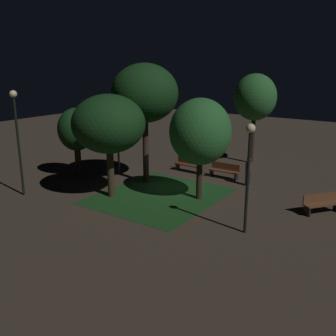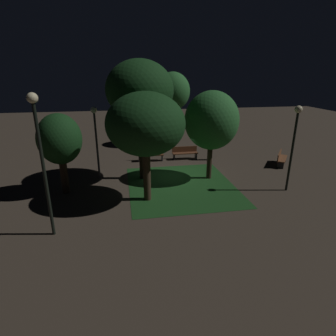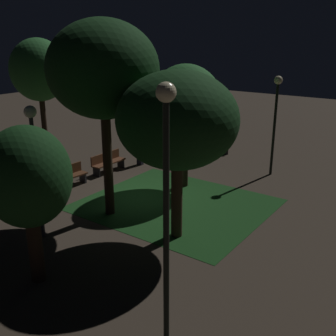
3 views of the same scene
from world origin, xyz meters
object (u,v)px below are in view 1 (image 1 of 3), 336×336
at_px(tree_back_right, 255,98).
at_px(tree_near_wall, 109,124).
at_px(tree_lawn_side, 145,94).
at_px(lamp_post_plaza_west, 17,127).
at_px(bench_lawn_edge, 322,203).
at_px(tree_left_canopy, 200,132).
at_px(lamp_post_near_wall, 249,160).
at_px(tree_right_canopy, 76,130).
at_px(bench_front_left, 189,164).
at_px(bench_front_right, 224,170).
at_px(lamp_post_path_center, 118,127).
at_px(pedestrian, 248,171).

distance_m(tree_back_right, tree_near_wall, 10.87).
height_order(tree_lawn_side, lamp_post_plaza_west, tree_lawn_side).
xyz_separation_m(tree_lawn_side, tree_near_wall, (0.01, 2.86, -1.27)).
xyz_separation_m(bench_lawn_edge, tree_back_right, (6.10, -6.65, 3.89)).
relative_size(tree_left_canopy, lamp_post_near_wall, 1.14).
xyz_separation_m(tree_near_wall, lamp_post_near_wall, (-7.32, 0.15, -0.69)).
bearing_deg(tree_near_wall, lamp_post_near_wall, 178.82).
bearing_deg(tree_right_canopy, bench_front_left, -136.96).
bearing_deg(tree_lawn_side, bench_front_left, -104.41).
distance_m(bench_front_right, lamp_post_path_center, 6.82).
xyz_separation_m(tree_left_canopy, lamp_post_plaza_west, (7.69, 4.62, 0.16)).
bearing_deg(tree_left_canopy, lamp_post_path_center, -10.27).
bearing_deg(tree_back_right, tree_left_canopy, 94.30).
xyz_separation_m(bench_front_left, tree_back_right, (-2.37, -4.25, 3.89)).
distance_m(bench_front_right, lamp_post_plaza_west, 11.54).
height_order(bench_front_right, lamp_post_path_center, lamp_post_path_center).
distance_m(tree_back_right, tree_left_canopy, 8.22).
xyz_separation_m(lamp_post_plaza_west, pedestrian, (-8.85, -7.98, -2.67)).
distance_m(bench_front_right, tree_right_canopy, 8.96).
relative_size(tree_near_wall, lamp_post_path_center, 1.24).
bearing_deg(bench_front_right, lamp_post_near_wall, 122.69).
relative_size(bench_lawn_edge, lamp_post_near_wall, 0.39).
height_order(tree_lawn_side, lamp_post_near_wall, tree_lawn_side).
distance_m(tree_right_canopy, lamp_post_plaza_west, 4.01).
bearing_deg(lamp_post_path_center, tree_near_wall, 126.40).
distance_m(tree_right_canopy, tree_near_wall, 4.43).
distance_m(bench_front_left, lamp_post_near_wall, 9.36).
height_order(tree_near_wall, pedestrian, tree_near_wall).
xyz_separation_m(lamp_post_path_center, pedestrian, (-7.47, -2.21, -1.99)).
bearing_deg(bench_front_right, bench_front_left, 0.00).
bearing_deg(tree_back_right, lamp_post_plaza_west, 60.97).
bearing_deg(bench_front_right, tree_lawn_side, 44.62).
height_order(tree_near_wall, lamp_post_path_center, tree_near_wall).
xyz_separation_m(bench_front_left, bench_lawn_edge, (-8.48, 2.40, 0.00)).
relative_size(bench_front_right, bench_lawn_edge, 1.04).
xyz_separation_m(bench_front_left, pedestrian, (-4.15, 0.54, 0.37)).
bearing_deg(bench_front_left, pedestrian, 172.62).
relative_size(tree_back_right, lamp_post_path_center, 1.43).
bearing_deg(bench_lawn_edge, tree_back_right, -47.43).
relative_size(bench_lawn_edge, tree_near_wall, 0.34).
xyz_separation_m(tree_lawn_side, tree_left_canopy, (-3.82, 0.64, -1.59)).
relative_size(tree_right_canopy, lamp_post_path_center, 0.99).
bearing_deg(bench_front_left, lamp_post_plaza_west, 61.05).
xyz_separation_m(bench_front_right, tree_near_wall, (3.30, 6.11, 3.20)).
relative_size(bench_front_right, bench_front_left, 0.99).
bearing_deg(bench_front_right, lamp_post_path_center, 25.40).
height_order(tree_left_canopy, tree_near_wall, tree_near_wall).
bearing_deg(lamp_post_near_wall, lamp_post_plaza_west, 11.37).
bearing_deg(bench_front_right, tree_right_canopy, 31.87).
relative_size(bench_front_left, lamp_post_path_center, 0.44).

